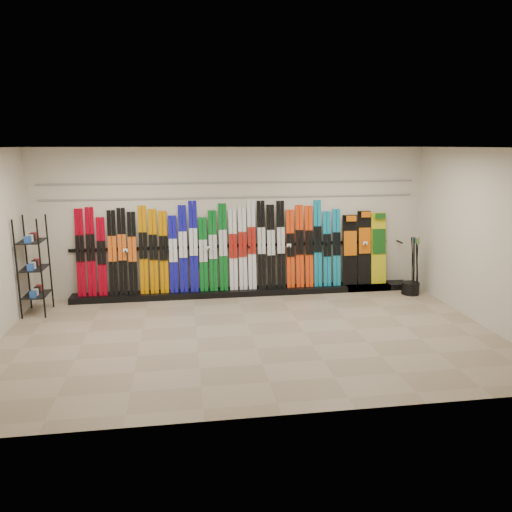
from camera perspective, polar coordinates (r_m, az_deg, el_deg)
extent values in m
plane|color=gray|center=(8.25, -0.53, -9.04)|extent=(8.00, 8.00, 0.00)
plane|color=beige|center=(10.27, -2.51, 3.94)|extent=(8.00, 0.00, 8.00)
plane|color=beige|center=(9.26, 24.79, 1.84)|extent=(0.00, 5.00, 5.00)
plane|color=silver|center=(7.67, -0.58, 12.29)|extent=(8.00, 8.00, 0.00)
cube|color=black|center=(10.39, -1.06, -4.08)|extent=(8.00, 0.40, 0.12)
cube|color=#A10013|center=(10.36, -19.45, 0.35)|extent=(0.17, 0.27, 1.71)
cube|color=#A10013|center=(10.32, -18.36, 0.46)|extent=(0.17, 0.28, 1.74)
cube|color=#A10013|center=(10.29, -17.22, -0.06)|extent=(0.17, 0.25, 1.54)
cube|color=black|center=(10.26, -16.08, 0.35)|extent=(0.17, 0.27, 1.67)
cube|color=black|center=(10.23, -15.03, 0.50)|extent=(0.17, 0.27, 1.71)
cube|color=black|center=(10.21, -13.94, 0.31)|extent=(0.17, 0.26, 1.63)
cube|color=#C47300|center=(10.19, -12.76, 0.69)|extent=(0.17, 0.28, 1.75)
cube|color=#C47300|center=(10.18, -11.64, 0.52)|extent=(0.17, 0.27, 1.68)
cube|color=#C47300|center=(10.17, -10.52, 0.44)|extent=(0.17, 0.26, 1.64)
cube|color=#121098|center=(10.17, -9.44, 0.21)|extent=(0.17, 0.25, 1.54)
cube|color=#121098|center=(10.16, -8.33, 0.81)|extent=(0.17, 0.28, 1.74)
cube|color=#121098|center=(10.16, -7.16, 1.10)|extent=(0.17, 0.29, 1.83)
cube|color=#09631C|center=(10.18, -6.04, 0.19)|extent=(0.17, 0.24, 1.50)
cube|color=#09631C|center=(10.18, -4.94, 0.60)|extent=(0.17, 0.26, 1.63)
cube|color=#09631C|center=(10.20, -3.79, 1.02)|extent=(0.17, 0.28, 1.76)
cube|color=silver|center=(10.22, -2.63, 0.70)|extent=(0.17, 0.26, 1.64)
cube|color=silver|center=(10.24, -1.53, 0.87)|extent=(0.17, 0.27, 1.69)
cube|color=silver|center=(10.26, -0.49, 1.29)|extent=(0.17, 0.29, 1.83)
cube|color=black|center=(10.29, 0.63, 1.27)|extent=(0.17, 0.29, 1.80)
cube|color=black|center=(10.32, 1.72, 1.07)|extent=(0.17, 0.27, 1.72)
cube|color=black|center=(10.36, 2.86, 1.31)|extent=(0.17, 0.29, 1.80)
cube|color=#E83A0C|center=(10.41, 3.95, 0.82)|extent=(0.17, 0.26, 1.61)
cube|color=#E83A0C|center=(10.45, 5.01, 1.12)|extent=(0.17, 0.27, 1.71)
cube|color=#E83A0C|center=(10.50, 6.08, 1.09)|extent=(0.17, 0.27, 1.68)
cube|color=#107A9C|center=(10.54, 7.06, 1.44)|extent=(0.17, 0.29, 1.80)
cube|color=#107A9C|center=(10.60, 8.12, 0.82)|extent=(0.17, 0.25, 1.56)
cube|color=#107A9C|center=(10.66, 9.19, 0.97)|extent=(0.17, 0.26, 1.61)
cube|color=black|center=(10.77, 10.68, 0.68)|extent=(0.32, 0.23, 1.48)
cube|color=black|center=(10.88, 12.27, 0.93)|extent=(0.29, 0.24, 1.56)
cube|color=gold|center=(11.00, 13.83, 0.86)|extent=(0.33, 0.23, 1.51)
cube|color=black|center=(9.91, -24.05, -1.02)|extent=(0.40, 0.60, 1.79)
cylinder|color=black|center=(10.88, 17.24, -3.54)|extent=(0.36, 0.36, 0.25)
cylinder|color=black|center=(10.72, 17.88, -1.14)|extent=(0.08, 0.12, 1.18)
cylinder|color=black|center=(10.79, 17.53, -1.03)|extent=(0.11, 0.15, 1.17)
cylinder|color=black|center=(10.86, 17.54, -0.94)|extent=(0.12, 0.07, 1.18)
cylinder|color=black|center=(10.70, 17.64, -1.14)|extent=(0.11, 0.06, 1.18)
cylinder|color=black|center=(10.81, 17.93, -1.03)|extent=(0.11, 0.12, 1.17)
cylinder|color=black|center=(10.88, 17.41, -0.91)|extent=(0.14, 0.11, 1.17)
cylinder|color=black|center=(10.75, 17.52, -1.08)|extent=(0.14, 0.11, 1.17)
cylinder|color=black|center=(10.71, 17.96, -1.15)|extent=(0.09, 0.13, 1.18)
cube|color=gray|center=(10.18, -2.52, 6.71)|extent=(7.60, 0.02, 0.03)
cube|color=gray|center=(10.16, -2.54, 8.39)|extent=(7.60, 0.02, 0.03)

